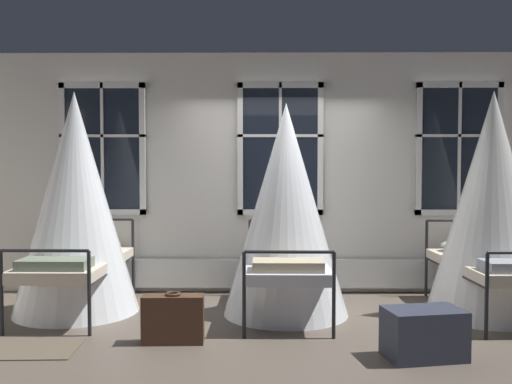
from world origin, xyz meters
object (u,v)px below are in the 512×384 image
cot_first (76,205)px  travel_trunk (424,333)px  suitcase_dark (173,319)px  cot_third (492,206)px  cot_second (286,212)px

cot_first → travel_trunk: 3.86m
cot_first → suitcase_dark: bearing=-131.2°
cot_third → travel_trunk: bearing=140.2°
suitcase_dark → cot_second: bearing=41.8°
cot_third → cot_second: bearing=88.3°
cot_second → cot_first: bearing=89.1°
cot_third → suitcase_dark: 3.59m
suitcase_dark → cot_third: bearing=14.9°
suitcase_dark → travel_trunk: bearing=-12.5°
travel_trunk → suitcase_dark: bearing=169.9°
cot_first → cot_third: size_ratio=1.00×
cot_second → suitcase_dark: size_ratio=4.06×
cot_first → travel_trunk: (3.42, -1.49, -0.98)m
cot_second → cot_third: 2.23m
cot_third → travel_trunk: 2.06m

